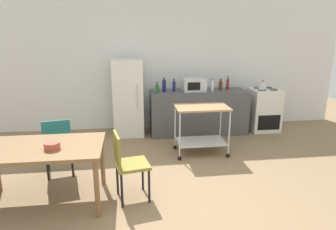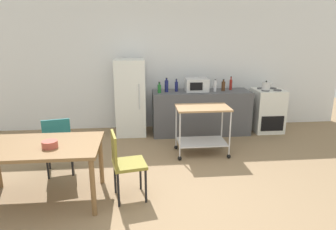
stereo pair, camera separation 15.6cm
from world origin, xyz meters
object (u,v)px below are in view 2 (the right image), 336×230
at_px(chair_teal, 58,142).
at_px(kitchen_cart, 202,122).
at_px(bottle_vinegar, 159,89).
at_px(bottle_olive_oil, 231,84).
at_px(stove_oven, 267,110).
at_px(bottle_sesame_oil, 215,86).
at_px(bottle_sparkling_water, 166,86).
at_px(bottle_hot_sauce, 176,86).
at_px(refrigerator, 131,98).
at_px(microwave, 197,85).
at_px(dining_table, 38,151).
at_px(bottle_soy_sauce, 223,86).
at_px(fruit_bowl, 50,144).
at_px(kettle, 266,86).
at_px(chair_olive, 124,161).

bearing_deg(chair_teal, kitchen_cart, -177.98).
relative_size(bottle_vinegar, bottle_olive_oil, 0.79).
bearing_deg(stove_oven, bottle_sesame_oil, -176.47).
relative_size(stove_oven, bottle_vinegar, 4.17).
bearing_deg(bottle_olive_oil, bottle_sparkling_water, -175.94).
distance_m(chair_teal, bottle_vinegar, 2.31).
height_order(stove_oven, bottle_hot_sauce, bottle_hot_sauce).
height_order(refrigerator, bottle_sesame_oil, refrigerator).
bearing_deg(bottle_hot_sauce, microwave, -4.16).
distance_m(dining_table, bottle_soy_sauce, 3.85).
height_order(kitchen_cart, bottle_vinegar, bottle_vinegar).
relative_size(kitchen_cart, bottle_olive_oil, 3.26).
bearing_deg(kitchen_cart, bottle_soy_sauce, 59.50).
height_order(bottle_sparkling_water, bottle_hot_sauce, bottle_sparkling_water).
bearing_deg(microwave, stove_oven, 0.55).
height_order(bottle_sesame_oil, fruit_bowl, bottle_sesame_oil).
relative_size(microwave, bottle_soy_sauce, 1.93).
relative_size(bottle_vinegar, bottle_sesame_oil, 0.89).
distance_m(refrigerator, kettle, 2.80).
height_order(chair_olive, microwave, microwave).
relative_size(chair_teal, microwave, 1.93).
bearing_deg(bottle_olive_oil, bottle_vinegar, -172.87).
height_order(chair_teal, bottle_vinegar, bottle_vinegar).
distance_m(bottle_hot_sauce, fruit_bowl, 3.15).
bearing_deg(chair_teal, bottle_sparkling_water, -148.33).
xyz_separation_m(kitchen_cart, bottle_vinegar, (-0.67, 1.02, 0.42)).
distance_m(chair_olive, fruit_bowl, 0.90).
height_order(dining_table, microwave, microwave).
distance_m(dining_table, stove_oven, 4.66).
relative_size(chair_olive, bottle_olive_oil, 3.19).
bearing_deg(fruit_bowl, stove_oven, 33.91).
height_order(dining_table, kitchen_cart, kitchen_cart).
height_order(dining_table, kettle, kettle).
bearing_deg(fruit_bowl, kitchen_cart, 33.47).
distance_m(chair_teal, bottle_olive_oil, 3.62).
height_order(dining_table, fruit_bowl, fruit_bowl).
bearing_deg(bottle_sesame_oil, bottle_olive_oil, 21.54).
height_order(chair_teal, bottle_sesame_oil, bottle_sesame_oil).
xyz_separation_m(bottle_sparkling_water, fruit_bowl, (-1.62, -2.52, -0.23)).
bearing_deg(chair_teal, microwave, -156.66).
bearing_deg(fruit_bowl, chair_teal, 99.40).
bearing_deg(bottle_olive_oil, microwave, -173.22).
relative_size(chair_teal, bottle_vinegar, 4.03).
distance_m(refrigerator, bottle_sparkling_water, 0.78).
distance_m(stove_oven, bottle_soy_sauce, 1.13).
relative_size(bottle_hot_sauce, microwave, 0.55).
height_order(chair_olive, kitchen_cart, chair_olive).
distance_m(chair_olive, bottle_sesame_oil, 3.03).
bearing_deg(stove_oven, chair_olive, -139.56).
bearing_deg(stove_oven, kettle, -140.33).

